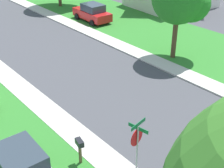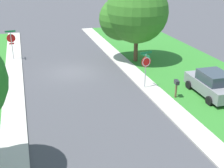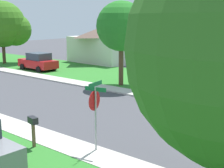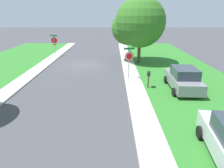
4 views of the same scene
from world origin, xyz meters
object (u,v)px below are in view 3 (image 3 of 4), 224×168
stop_sign_far_corner (95,105)px  tree_across_right (5,26)px  tree_corner_large (125,28)px  house_right_setback (113,41)px  car_red_far_down_street (38,62)px  mailbox (33,124)px

stop_sign_far_corner → tree_across_right: size_ratio=0.40×
tree_corner_large → house_right_setback: (10.65, 9.84, -2.00)m
car_red_far_down_street → tree_corner_large: 11.60m
tree_across_right → tree_corner_large: 17.59m
tree_corner_large → house_right_setback: tree_corner_large is taller
tree_corner_large → tree_across_right: bearing=86.1°
car_red_far_down_street → tree_across_right: (0.75, 6.50, 3.39)m
tree_across_right → tree_corner_large: tree_across_right is taller
tree_across_right → car_red_far_down_street: bearing=-96.6°
car_red_far_down_street → tree_across_right: tree_across_right is taller
mailbox → stop_sign_far_corner: bearing=-57.6°
tree_across_right → mailbox: 26.18m
car_red_far_down_street → tree_across_right: 7.37m
car_red_far_down_street → tree_corner_large: (-0.45, -11.05, 3.51)m
stop_sign_far_corner → tree_corner_large: bearing=32.7°
car_red_far_down_street → tree_across_right: size_ratio=0.62×
house_right_setback → mailbox: 27.05m
mailbox → car_red_far_down_street: bearing=51.7°
tree_across_right → mailbox: (-13.27, -22.34, -3.26)m
tree_corner_large → house_right_setback: bearing=42.7°
stop_sign_far_corner → house_right_setback: size_ratio=0.29×
car_red_far_down_street → tree_corner_large: size_ratio=0.68×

